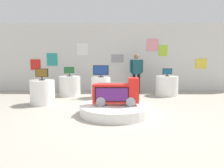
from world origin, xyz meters
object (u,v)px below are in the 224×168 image
at_px(display_pedestal_center_rear, 101,87).
at_px(shopper_browsing_near_truck, 136,71).
at_px(display_pedestal_left_rear, 167,86).
at_px(tv_on_right_rear, 69,71).
at_px(main_display_pedestal, 116,109).
at_px(display_pedestal_right_rear, 70,86).
at_px(tv_on_center_rear, 101,71).
at_px(display_pedestal_far_right, 43,92).
at_px(tv_on_left_rear, 167,72).
at_px(novelty_firetruck_tv, 116,94).
at_px(tv_on_far_right, 42,74).

distance_m(display_pedestal_center_rear, shopper_browsing_near_truck, 1.74).
xyz_separation_m(display_pedestal_left_rear, tv_on_right_rear, (-3.77, -0.07, 0.57)).
xyz_separation_m(main_display_pedestal, display_pedestal_right_rear, (-1.75, 2.68, 0.26)).
bearing_deg(tv_on_center_rear, display_pedestal_left_rear, 11.13).
bearing_deg(display_pedestal_far_right, tv_on_left_rear, 20.85).
height_order(display_pedestal_left_rear, shopper_browsing_near_truck, shopper_browsing_near_truck).
bearing_deg(shopper_browsing_near_truck, display_pedestal_far_right, -147.19).
bearing_deg(tv_on_left_rear, display_pedestal_far_right, -159.15).
height_order(main_display_pedestal, display_pedestal_center_rear, display_pedestal_center_rear).
relative_size(tv_on_center_rear, display_pedestal_right_rear, 0.69).
bearing_deg(main_display_pedestal, tv_on_center_rear, 103.01).
relative_size(main_display_pedestal, tv_on_right_rear, 4.21).
height_order(tv_on_left_rear, shopper_browsing_near_truck, shopper_browsing_near_truck).
bearing_deg(tv_on_right_rear, shopper_browsing_near_truck, 9.75).
distance_m(novelty_firetruck_tv, tv_on_left_rear, 3.42).
bearing_deg(main_display_pedestal, novelty_firetruck_tv, -17.09).
distance_m(main_display_pedestal, display_pedestal_far_right, 2.52).
bearing_deg(tv_on_left_rear, display_pedestal_right_rear, -179.10).
bearing_deg(tv_on_right_rear, display_pedestal_center_rear, -19.11).
xyz_separation_m(display_pedestal_far_right, shopper_browsing_near_truck, (3.12, 2.01, 0.57)).
bearing_deg(tv_on_left_rear, main_display_pedestal, -126.30).
relative_size(display_pedestal_center_rear, display_pedestal_right_rear, 0.92).
distance_m(display_pedestal_center_rear, tv_on_far_right, 2.15).
distance_m(display_pedestal_left_rear, display_pedestal_far_right, 4.56).
xyz_separation_m(display_pedestal_right_rear, tv_on_right_rear, (-0.00, -0.00, 0.57)).
relative_size(novelty_firetruck_tv, tv_on_far_right, 2.99).
distance_m(novelty_firetruck_tv, display_pedestal_left_rear, 3.40).
height_order(tv_on_center_rear, shopper_browsing_near_truck, shopper_browsing_near_truck).
xyz_separation_m(tv_on_far_right, shopper_browsing_near_truck, (3.12, 2.01, -0.01)).
xyz_separation_m(display_pedestal_center_rear, display_pedestal_far_right, (-1.73, -1.13, 0.00)).
bearing_deg(display_pedestal_right_rear, novelty_firetruck_tv, -56.59).
bearing_deg(display_pedestal_far_right, tv_on_far_right, -92.25).
relative_size(tv_on_center_rear, shopper_browsing_near_truck, 0.35).
height_order(main_display_pedestal, display_pedestal_right_rear, display_pedestal_right_rear).
distance_m(display_pedestal_center_rear, tv_on_center_rear, 0.60).
relative_size(main_display_pedestal, display_pedestal_left_rear, 2.13).
height_order(tv_on_right_rear, tv_on_far_right, tv_on_right_rear).
xyz_separation_m(tv_on_left_rear, tv_on_right_rear, (-3.77, -0.06, 0.04)).
height_order(tv_on_far_right, shopper_browsing_near_truck, shopper_browsing_near_truck).
height_order(main_display_pedestal, display_pedestal_left_rear, display_pedestal_left_rear).
height_order(tv_on_center_rear, tv_on_right_rear, tv_on_center_rear).
bearing_deg(tv_on_far_right, display_pedestal_far_right, 87.75).
relative_size(main_display_pedestal, tv_on_far_right, 4.71).
distance_m(novelty_firetruck_tv, tv_on_center_rear, 2.36).
xyz_separation_m(display_pedestal_left_rear, tv_on_far_right, (-4.26, -1.63, 0.57)).
distance_m(main_display_pedestal, tv_on_far_right, 2.64).
bearing_deg(main_display_pedestal, display_pedestal_center_rear, 102.98).
relative_size(tv_on_left_rear, display_pedestal_far_right, 0.51).
bearing_deg(tv_on_right_rear, display_pedestal_right_rear, 76.96).
xyz_separation_m(display_pedestal_left_rear, tv_on_center_rear, (-2.53, -0.50, 0.60)).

